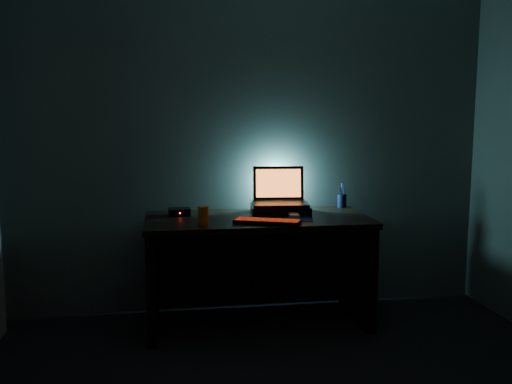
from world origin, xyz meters
TOP-DOWN VIEW (x-y plane):
  - room at (0.00, 0.00)m, footprint 3.50×4.00m
  - desk at (0.00, 1.67)m, footprint 1.50×0.70m
  - riser at (0.18, 1.73)m, footprint 0.43×0.34m
  - laptop at (0.18, 1.78)m, footprint 0.40×0.32m
  - keyboard at (0.03, 1.40)m, footprint 0.44×0.28m
  - mousepad at (0.23, 1.52)m, footprint 0.23×0.21m
  - mouse at (0.23, 1.52)m, footprint 0.07×0.11m
  - pen_cup at (0.68, 1.92)m, footprint 0.07×0.07m
  - juice_glass at (-0.38, 1.43)m, footprint 0.08×0.08m
  - router at (-0.52, 1.78)m, footprint 0.15×0.12m

SIDE VIEW (x-z plane):
  - desk at x=0.00m, z-range 0.12..0.87m
  - mousepad at x=0.23m, z-range 0.75..0.75m
  - keyboard at x=0.03m, z-range 0.75..0.78m
  - mouse at x=0.23m, z-range 0.75..0.78m
  - router at x=-0.52m, z-range 0.75..0.80m
  - riser at x=0.18m, z-range 0.75..0.81m
  - pen_cup at x=0.68m, z-range 0.75..0.85m
  - juice_glass at x=-0.38m, z-range 0.75..0.86m
  - laptop at x=0.18m, z-range 0.74..1.00m
  - room at x=0.00m, z-range 0.00..2.50m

